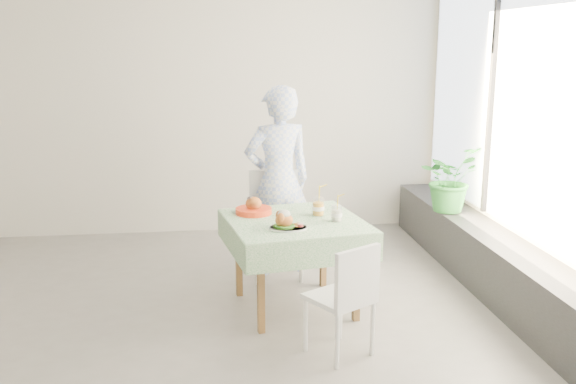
{
  "coord_description": "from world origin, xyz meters",
  "views": [
    {
      "loc": [
        0.37,
        -4.7,
        2.1
      ],
      "look_at": [
        0.99,
        0.21,
        0.96
      ],
      "focal_mm": 40.0,
      "sensor_mm": 36.0,
      "label": 1
    }
  ],
  "objects": [
    {
      "name": "floor",
      "position": [
        0.0,
        0.0,
        0.0
      ],
      "size": [
        6.0,
        6.0,
        0.0
      ],
      "primitive_type": "plane",
      "color": "#63605E",
      "rests_on": "ground"
    },
    {
      "name": "wall_back",
      "position": [
        0.0,
        2.5,
        1.4
      ],
      "size": [
        6.0,
        0.02,
        2.8
      ],
      "primitive_type": "cube",
      "color": "beige",
      "rests_on": "ground"
    },
    {
      "name": "wall_front",
      "position": [
        0.0,
        -2.5,
        1.4
      ],
      "size": [
        6.0,
        0.02,
        2.8
      ],
      "primitive_type": "cube",
      "color": "beige",
      "rests_on": "ground"
    },
    {
      "name": "wall_right",
      "position": [
        3.0,
        0.0,
        1.4
      ],
      "size": [
        0.02,
        5.0,
        2.8
      ],
      "primitive_type": "cube",
      "color": "beige",
      "rests_on": "ground"
    },
    {
      "name": "window_pane",
      "position": [
        2.97,
        0.0,
        1.65
      ],
      "size": [
        0.01,
        4.8,
        2.18
      ],
      "primitive_type": "cube",
      "color": "#D1E0F9",
      "rests_on": "ground"
    },
    {
      "name": "window_ledge",
      "position": [
        2.8,
        0.0,
        0.25
      ],
      "size": [
        0.4,
        4.8,
        0.5
      ],
      "primitive_type": "cube",
      "color": "black",
      "rests_on": "ground"
    },
    {
      "name": "cafe_table",
      "position": [
        1.04,
        0.16,
        0.46
      ],
      "size": [
        1.2,
        1.2,
        0.74
      ],
      "color": "brown",
      "rests_on": "ground"
    },
    {
      "name": "chair_far",
      "position": [
        0.98,
        0.92,
        0.3
      ],
      "size": [
        0.47,
        0.47,
        0.96
      ],
      "color": "white",
      "rests_on": "ground"
    },
    {
      "name": "chair_near",
      "position": [
        1.24,
        -0.68,
        0.25
      ],
      "size": [
        0.52,
        0.52,
        0.81
      ],
      "color": "white",
      "rests_on": "ground"
    },
    {
      "name": "diner",
      "position": [
        1.0,
        1.02,
        0.88
      ],
      "size": [
        0.72,
        0.56,
        1.75
      ],
      "primitive_type": "imported",
      "rotation": [
        0.0,
        0.0,
        3.38
      ],
      "color": "#92ABEA",
      "rests_on": "ground"
    },
    {
      "name": "main_dish",
      "position": [
        0.94,
        -0.09,
        0.79
      ],
      "size": [
        0.29,
        0.29,
        0.15
      ],
      "color": "white",
      "rests_on": "cafe_table"
    },
    {
      "name": "juice_cup_orange",
      "position": [
        1.25,
        0.27,
        0.81
      ],
      "size": [
        0.1,
        0.1,
        0.29
      ],
      "color": "white",
      "rests_on": "cafe_table"
    },
    {
      "name": "juice_cup_lemonade",
      "position": [
        1.36,
        0.08,
        0.8
      ],
      "size": [
        0.09,
        0.09,
        0.25
      ],
      "color": "white",
      "rests_on": "cafe_table"
    },
    {
      "name": "second_dish",
      "position": [
        0.73,
        0.39,
        0.78
      ],
      "size": [
        0.3,
        0.3,
        0.14
      ],
      "color": "red",
      "rests_on": "cafe_table"
    },
    {
      "name": "potted_plant",
      "position": [
        2.71,
        1.17,
        0.82
      ],
      "size": [
        0.77,
        0.75,
        0.65
      ],
      "primitive_type": "imported",
      "rotation": [
        0.0,
        0.0,
        0.58
      ],
      "color": "#26722B",
      "rests_on": "window_ledge"
    }
  ]
}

